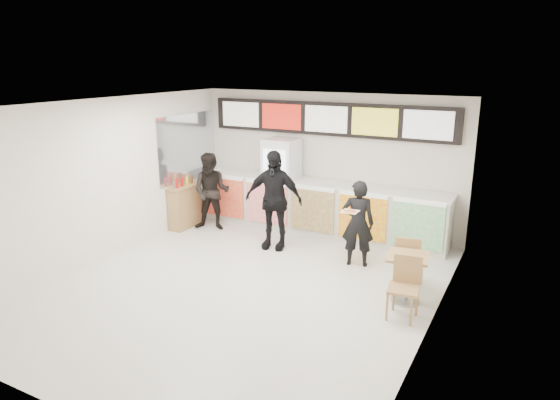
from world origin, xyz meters
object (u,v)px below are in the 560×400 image
Objects in this scene: customer_main at (358,223)px; condiment_ledge at (185,206)px; cafe_table at (407,270)px; customer_mid at (273,200)px; customer_left at (211,192)px; service_counter at (319,208)px; drinks_fridge at (281,183)px.

customer_main is 1.40× the size of condiment_ledge.
condiment_ledge reaches higher than cafe_table.
customer_mid is at bearing -4.33° from condiment_ledge.
customer_left reaches higher than condiment_ledge.
service_counter is 1.38m from customer_mid.
service_counter is at bearing 127.93° from cafe_table.
customer_left reaches higher than customer_main.
condiment_ledge is at bearing -18.18° from customer_main.
customer_main is at bearing -3.49° from condiment_ledge.
drinks_fridge is 1.16× the size of customer_left.
customer_mid is at bearing -110.00° from service_counter.
customer_left reaches higher than cafe_table.
cafe_table is (2.95, -1.10, -0.46)m from customer_mid.
drinks_fridge is 1.25× the size of customer_main.
drinks_fridge is 2.63m from customer_main.
drinks_fridge reaches higher than condiment_ledge.
service_counter is 1.88m from customer_main.
customer_mid is 3.18m from cafe_table.
customer_mid reaches higher than cafe_table.
customer_mid reaches higher than customer_left.
customer_left is at bearing -144.56° from drinks_fridge.
customer_left is at bearing -158.13° from service_counter.
customer_left is 0.87× the size of customer_mid.
cafe_table is (1.17, -1.03, -0.27)m from customer_main.
customer_main is at bearing -12.14° from customer_mid.
condiment_ledge is at bearing 157.44° from cafe_table.
service_counter is at bearing -0.99° from drinks_fridge.
drinks_fridge is 1.34m from customer_mid.
customer_main is 1.00× the size of cafe_table.
customer_left is at bearing -21.59° from customer_main.
customer_left is (-3.53, 0.43, 0.06)m from customer_main.
customer_main is at bearing 129.69° from cafe_table.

